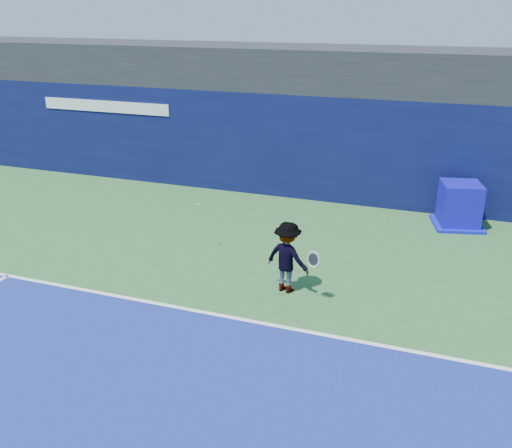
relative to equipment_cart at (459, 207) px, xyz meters
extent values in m
plane|color=#2F642D|center=(-3.83, -9.29, -0.52)|extent=(80.00, 80.00, 0.00)
cube|color=white|center=(-3.83, -6.29, -0.51)|extent=(24.00, 0.10, 0.01)
cube|color=black|center=(-3.83, 2.21, 3.08)|extent=(36.00, 3.00, 1.20)
cube|color=#0A0F3A|center=(-3.83, 1.21, 0.98)|extent=(36.00, 1.00, 3.00)
cube|color=white|center=(-10.83, 0.70, 1.83)|extent=(4.50, 0.04, 0.35)
cube|color=#120BA6|center=(0.00, 0.00, 0.05)|extent=(1.16, 1.16, 1.14)
cube|color=#0D0EBC|center=(0.00, 0.00, -0.48)|extent=(1.44, 1.44, 0.08)
imported|color=silver|center=(-3.10, -4.91, 0.20)|extent=(1.05, 0.79, 1.45)
cylinder|color=black|center=(-2.65, -5.16, 0.13)|extent=(0.07, 0.13, 0.23)
torus|color=white|center=(-2.51, -5.21, 0.38)|extent=(0.27, 0.15, 0.26)
cylinder|color=black|center=(-2.51, -5.21, 0.38)|extent=(0.22, 0.12, 0.22)
sphere|color=#AED517|center=(-5.57, -3.70, 0.61)|extent=(0.07, 0.07, 0.07)
camera|label=1|loc=(-0.24, -14.69, 4.83)|focal=40.00mm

